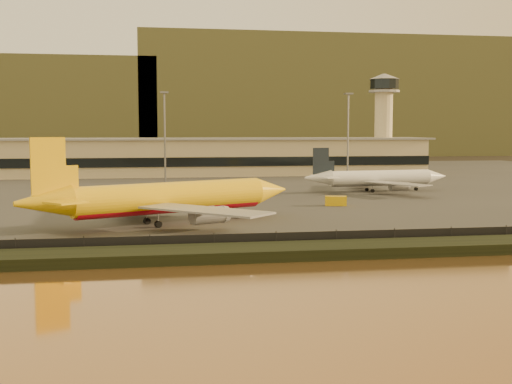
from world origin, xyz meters
TOP-DOWN VIEW (x-y plane):
  - ground at (0.00, 0.00)m, footprint 900.00×900.00m
  - embankment at (0.00, -17.00)m, footprint 320.00×7.00m
  - tarmac at (0.00, 95.00)m, footprint 320.00×220.00m
  - perimeter_fence at (0.00, -13.00)m, footprint 300.00×0.05m
  - terminal_building at (-14.52, 125.55)m, footprint 202.00×25.00m
  - control_tower at (70.00, 131.00)m, footprint 11.20×11.20m
  - apron_light_masts at (15.00, 75.00)m, footprint 152.20×12.20m
  - distant_hills at (-20.74, 340.00)m, footprint 470.00×160.00m
  - dhl_cargo_jet at (-11.31, 11.36)m, footprint 45.29×42.92m
  - white_narrowbody_jet at (41.84, 59.13)m, footprint 38.38×37.24m
  - gse_vehicle_yellow at (23.22, 32.18)m, footprint 4.63×2.84m
  - gse_vehicle_white at (-27.97, 31.25)m, footprint 3.74×2.56m

SIDE VIEW (x-z plane):
  - ground at x=0.00m, z-range 0.00..0.00m
  - tarmac at x=0.00m, z-range 0.00..0.20m
  - embankment at x=0.00m, z-range 0.00..1.40m
  - gse_vehicle_white at x=-27.97m, z-range 0.20..1.74m
  - gse_vehicle_yellow at x=23.22m, z-range 0.20..2.14m
  - perimeter_fence at x=0.00m, z-range 0.20..2.40m
  - white_narrowbody_jet at x=41.84m, z-range -2.02..9.00m
  - dhl_cargo_jet at x=-11.31m, z-range -2.68..11.61m
  - terminal_building at x=-14.52m, z-range -0.05..12.55m
  - apron_light_masts at x=15.00m, z-range 3.00..28.40m
  - control_tower at x=70.00m, z-range 3.91..39.41m
  - distant_hills at x=-20.74m, z-range -3.61..66.39m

